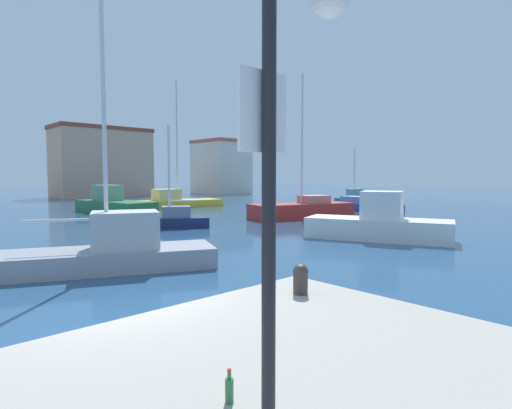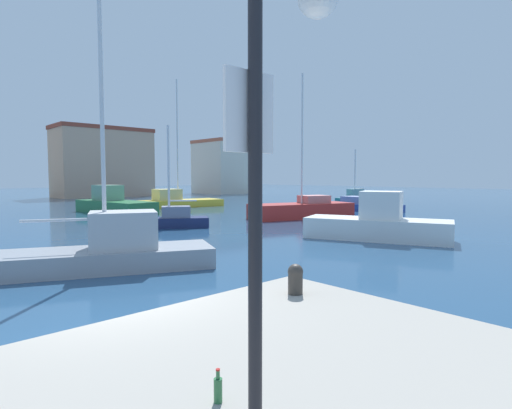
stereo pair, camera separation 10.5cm
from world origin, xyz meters
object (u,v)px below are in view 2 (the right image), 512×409
at_px(lamppost, 255,26).
at_px(motorboat_blue_mid_harbor, 356,205).
at_px(sailboat_navy_far_right, 171,219).
at_px(mooring_bollard, 295,278).
at_px(motorboat_white_far_left, 378,224).
at_px(sailboat_teal_center_channel, 355,198).
at_px(sailboat_red_behind_lamppost, 303,209).
at_px(sailboat_grey_inner_mooring, 111,249).
at_px(bottle, 218,389).
at_px(motorboat_green_near_pier, 114,204).
at_px(sailboat_yellow_distant_east, 176,201).

xyz_separation_m(lamppost, motorboat_blue_mid_harbor, (26.85, 17.04, -3.36)).
bearing_deg(sailboat_navy_far_right, lamppost, -119.26).
distance_m(lamppost, mooring_bollard, 4.43).
relative_size(motorboat_white_far_left, sailboat_teal_center_channel, 1.16).
distance_m(motorboat_blue_mid_harbor, motorboat_white_far_left, 16.11).
bearing_deg(sailboat_red_behind_lamppost, motorboat_white_far_left, -119.23).
height_order(sailboat_grey_inner_mooring, sailboat_navy_far_right, sailboat_grey_inner_mooring).
height_order(lamppost, motorboat_white_far_left, lamppost).
xyz_separation_m(lamppost, bottle, (0.06, 0.52, -2.74)).
xyz_separation_m(sailboat_grey_inner_mooring, sailboat_teal_center_channel, (31.37, 12.61, -0.08)).
height_order(lamppost, motorboat_blue_mid_harbor, lamppost).
relative_size(motorboat_green_near_pier, sailboat_teal_center_channel, 1.38).
bearing_deg(sailboat_red_behind_lamppost, lamppost, -139.93).
bearing_deg(motorboat_blue_mid_harbor, motorboat_white_far_left, -143.07).
relative_size(bottle, sailboat_teal_center_channel, 0.05).
relative_size(sailboat_navy_far_right, motorboat_white_far_left, 0.85).
relative_size(sailboat_red_behind_lamppost, motorboat_white_far_left, 1.47).
bearing_deg(motorboat_blue_mid_harbor, sailboat_navy_far_right, -179.99).
relative_size(lamppost, bottle, 15.74).
height_order(sailboat_red_behind_lamppost, sailboat_navy_far_right, sailboat_red_behind_lamppost).
height_order(sailboat_yellow_distant_east, sailboat_teal_center_channel, sailboat_yellow_distant_east).
xyz_separation_m(sailboat_grey_inner_mooring, motorboat_green_near_pier, (8.05, 18.12, 0.04)).
xyz_separation_m(lamppost, motorboat_green_near_pier, (11.11, 27.75, -3.10)).
bearing_deg(mooring_bollard, bottle, -149.32).
relative_size(sailboat_navy_far_right, motorboat_green_near_pier, 0.72).
xyz_separation_m(sailboat_yellow_distant_east, sailboat_grey_inner_mooring, (-14.56, -20.03, 0.07)).
distance_m(sailboat_navy_far_right, sailboat_teal_center_channel, 25.42).
distance_m(sailboat_grey_inner_mooring, motorboat_white_far_left, 11.15).
xyz_separation_m(bottle, motorboat_green_near_pier, (11.05, 27.23, -0.36)).
bearing_deg(motorboat_blue_mid_harbor, sailboat_grey_inner_mooring, -162.69).
distance_m(lamppost, sailboat_grey_inner_mooring, 10.58).
bearing_deg(motorboat_green_near_pier, motorboat_white_far_left, -82.00).
bearing_deg(sailboat_yellow_distant_east, sailboat_grey_inner_mooring, -126.01).
height_order(sailboat_red_behind_lamppost, motorboat_white_far_left, sailboat_red_behind_lamppost).
bearing_deg(mooring_bollard, motorboat_green_near_pier, 72.12).
distance_m(mooring_bollard, motorboat_blue_mid_harbor, 28.24).
height_order(sailboat_grey_inner_mooring, motorboat_blue_mid_harbor, sailboat_grey_inner_mooring).
height_order(bottle, motorboat_white_far_left, motorboat_white_far_left).
distance_m(sailboat_navy_far_right, motorboat_white_far_left, 10.64).
distance_m(sailboat_red_behind_lamppost, sailboat_teal_center_channel, 17.12).
height_order(lamppost, sailboat_navy_far_right, sailboat_navy_far_right).
xyz_separation_m(sailboat_navy_far_right, motorboat_green_near_pier, (1.56, 10.71, 0.18)).
distance_m(sailboat_navy_far_right, motorboat_green_near_pier, 10.82).
distance_m(lamppost, bottle, 2.79).
distance_m(mooring_bollard, sailboat_navy_far_right, 16.31).
xyz_separation_m(sailboat_yellow_distant_east, sailboat_red_behind_lamppost, (1.00, -14.00, 0.03)).
relative_size(bottle, sailboat_navy_far_right, 0.05).
bearing_deg(sailboat_grey_inner_mooring, motorboat_green_near_pier, 66.05).
height_order(sailboat_navy_far_right, motorboat_white_far_left, sailboat_navy_far_right).
height_order(sailboat_grey_inner_mooring, sailboat_teal_center_channel, sailboat_grey_inner_mooring).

